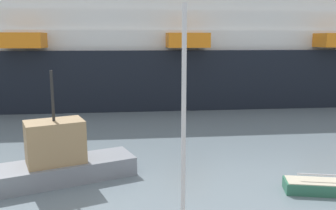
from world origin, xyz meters
The scene contains 3 objects.
sailboat_1 centered at (6.83, 8.77, 0.36)m, with size 4.53×2.40×6.51m.
fishing_boat_0 centered at (-6.18, 12.57, 1.14)m, with size 7.68×4.42×5.77m.
cruise_ship centered at (-11.23, 38.28, 7.06)m, with size 113.07×22.43×21.91m.
Camera 1 is at (-3.57, -5.88, 7.29)m, focal length 38.25 mm.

